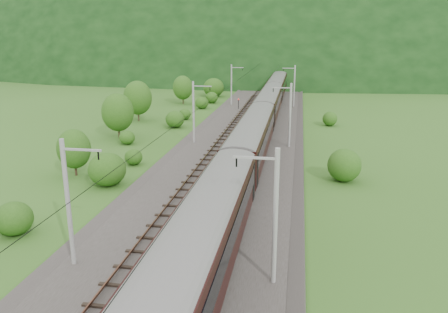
# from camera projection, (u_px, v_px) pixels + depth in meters

# --- Properties ---
(ground) EXTENTS (600.00, 600.00, 0.00)m
(ground) POSITION_uv_depth(u_px,v_px,m) (170.00, 276.00, 26.34)
(ground) COLOR #31591B
(ground) RESTS_ON ground
(railbed) EXTENTS (14.00, 220.00, 0.30)m
(railbed) POSITION_uv_depth(u_px,v_px,m) (205.00, 210.00, 35.78)
(railbed) COLOR #38332D
(railbed) RESTS_ON ground
(track_left) EXTENTS (2.40, 220.00, 0.27)m
(track_left) POSITION_uv_depth(u_px,v_px,m) (177.00, 206.00, 36.11)
(track_left) COLOR brown
(track_left) RESTS_ON railbed
(track_right) EXTENTS (2.40, 220.00, 0.27)m
(track_right) POSITION_uv_depth(u_px,v_px,m) (234.00, 210.00, 35.33)
(track_right) COLOR brown
(track_right) RESTS_ON railbed
(catenary_left) EXTENTS (2.54, 192.28, 8.00)m
(catenary_left) POSITION_uv_depth(u_px,v_px,m) (194.00, 111.00, 56.46)
(catenary_left) COLOR gray
(catenary_left) RESTS_ON railbed
(catenary_right) EXTENTS (2.54, 192.28, 8.00)m
(catenary_right) POSITION_uv_depth(u_px,v_px,m) (290.00, 114.00, 54.47)
(catenary_right) COLOR gray
(catenary_right) RESTS_ON railbed
(overhead_wires) EXTENTS (4.83, 198.00, 0.03)m
(overhead_wires) POSITION_uv_depth(u_px,v_px,m) (204.00, 127.00, 33.89)
(overhead_wires) COLOR black
(overhead_wires) RESTS_ON ground
(mountain_main) EXTENTS (504.00, 360.00, 244.00)m
(mountain_main) POSITION_uv_depth(u_px,v_px,m) (289.00, 57.00, 272.94)
(mountain_main) COLOR black
(mountain_main) RESTS_ON ground
(mountain_ridge) EXTENTS (336.00, 280.00, 132.00)m
(mountain_ridge) POSITION_uv_depth(u_px,v_px,m) (131.00, 53.00, 330.45)
(mountain_ridge) COLOR black
(mountain_ridge) RESTS_ON ground
(train) EXTENTS (3.33, 158.44, 5.81)m
(train) POSITION_uv_depth(u_px,v_px,m) (262.00, 112.00, 59.02)
(train) COLOR black
(train) RESTS_ON ground
(hazard_post_near) EXTENTS (0.14, 0.14, 1.29)m
(hazard_post_near) POSITION_uv_depth(u_px,v_px,m) (257.00, 111.00, 77.27)
(hazard_post_near) COLOR red
(hazard_post_near) RESTS_ON railbed
(hazard_post_far) EXTENTS (0.15, 0.15, 1.37)m
(hazard_post_far) POSITION_uv_depth(u_px,v_px,m) (233.00, 153.00, 49.98)
(hazard_post_far) COLOR red
(hazard_post_far) RESTS_ON railbed
(signal) EXTENTS (0.21, 0.21, 1.93)m
(signal) POSITION_uv_depth(u_px,v_px,m) (238.00, 103.00, 82.98)
(signal) COLOR black
(signal) RESTS_ON railbed
(vegetation_left) EXTENTS (13.90, 147.01, 6.72)m
(vegetation_left) POSITION_uv_depth(u_px,v_px,m) (81.00, 153.00, 43.89)
(vegetation_left) COLOR #265215
(vegetation_left) RESTS_ON ground
(vegetation_right) EXTENTS (6.28, 87.91, 2.96)m
(vegetation_right) POSITION_uv_depth(u_px,v_px,m) (366.00, 217.00, 31.49)
(vegetation_right) COLOR #265215
(vegetation_right) RESTS_ON ground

